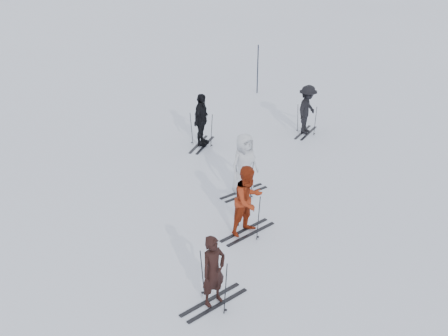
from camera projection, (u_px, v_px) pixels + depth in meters
name	position (u px, v px, depth m)	size (l,w,h in m)	color
ground	(206.00, 213.00, 16.00)	(120.00, 120.00, 0.00)	silver
skier_near_dark	(214.00, 272.00, 12.09)	(0.62, 0.40, 1.69)	black
skier_red	(248.00, 201.00, 14.63)	(0.94, 0.73, 1.93)	maroon
skier_grey	(244.00, 165.00, 16.62)	(0.93, 0.61, 1.90)	#B6BAC0
skier_uphill_left	(201.00, 120.00, 19.88)	(1.12, 0.46, 1.90)	black
skier_uphill_far	(307.00, 110.00, 20.91)	(1.19, 0.69, 1.85)	black
skis_near_dark	(214.00, 280.00, 12.18)	(0.92, 1.75, 1.27)	black
skis_red	(248.00, 212.00, 14.78)	(0.93, 1.76, 1.28)	black
skis_grey	(244.00, 175.00, 16.78)	(0.87, 1.64, 1.20)	black
skis_uphill_left	(201.00, 129.00, 20.02)	(0.91, 1.72, 1.25)	black
skis_uphill_far	(307.00, 119.00, 21.07)	(0.83, 1.57, 1.14)	black
piste_marker	(258.00, 69.00, 25.16)	(0.05, 0.05, 2.20)	black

